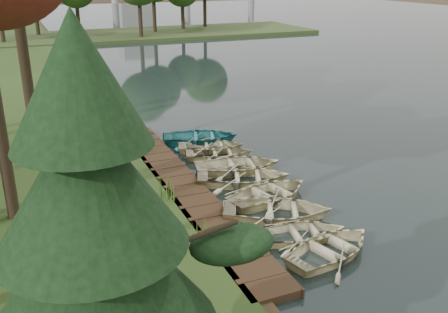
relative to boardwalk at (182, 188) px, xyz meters
name	(u,v)px	position (x,y,z in m)	size (l,w,h in m)	color
ground	(219,185)	(1.60, 0.00, -0.15)	(300.00, 300.00, 0.00)	#3D2F1D
water	(423,61)	(31.60, 20.00, -0.12)	(130.00, 200.00, 0.05)	#1C2726
boardwalk	(182,188)	(0.00, 0.00, 0.00)	(1.60, 16.00, 0.30)	#372515
peninsula	(131,35)	(9.60, 50.00, 0.08)	(50.00, 14.00, 0.45)	#364820
rowboat_0	(332,246)	(2.68, -6.52, 0.25)	(2.40, 3.36, 0.70)	beige
rowboat_1	(302,231)	(2.37, -5.30, 0.21)	(2.16, 3.02, 0.63)	beige
rowboat_2	(277,208)	(2.33, -3.68, 0.30)	(2.78, 3.89, 0.80)	beige
rowboat_3	(270,191)	(2.80, -2.22, 0.27)	(2.58, 3.61, 0.75)	beige
rowboat_4	(243,175)	(2.53, -0.38, 0.30)	(2.76, 3.86, 0.80)	beige
rowboat_5	(238,163)	(2.86, 0.88, 0.29)	(2.72, 3.80, 0.79)	beige
rowboat_6	(219,152)	(2.76, 2.78, 0.23)	(2.27, 3.18, 0.66)	beige
rowboat_7	(211,145)	(2.76, 3.84, 0.23)	(2.31, 3.23, 0.67)	beige
rowboat_8	(200,135)	(2.74, 5.25, 0.30)	(2.74, 3.83, 0.79)	teal
stored_rowboat	(57,131)	(-3.96, 8.39, 0.46)	(2.16, 3.03, 0.63)	beige
pine_tree	(92,219)	(-4.88, -10.71, 4.77)	(3.80, 3.80, 7.68)	black
reeds_0	(201,233)	(-1.00, -4.86, 0.65)	(0.60, 0.60, 1.00)	#3F661E
reeds_1	(166,186)	(-1.00, -1.09, 0.70)	(0.60, 0.60, 1.11)	#3F661E
reeds_2	(95,138)	(-2.47, 5.65, 0.69)	(0.60, 0.60, 1.08)	#3F661E
reeds_3	(134,144)	(-1.00, 3.98, 0.72)	(0.60, 0.60, 1.14)	#3F661E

